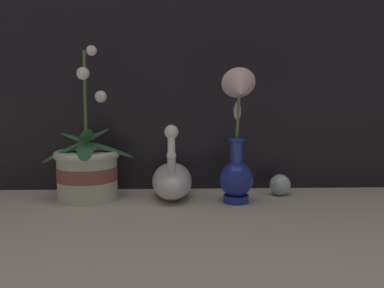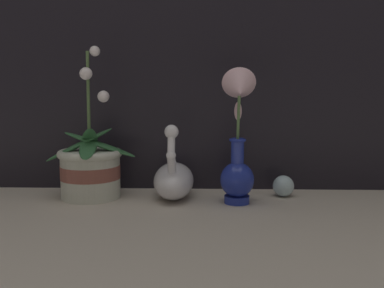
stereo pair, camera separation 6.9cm
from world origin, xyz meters
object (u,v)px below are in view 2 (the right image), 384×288
(orchid_potted_plant, at_px, (90,167))
(glass_sphere, at_px, (283,186))
(swan_figurine, at_px, (174,178))
(blue_vase, at_px, (238,150))

(orchid_potted_plant, height_order, glass_sphere, orchid_potted_plant)
(orchid_potted_plant, relative_size, swan_figurine, 1.94)
(orchid_potted_plant, bearing_deg, blue_vase, -8.94)
(orchid_potted_plant, bearing_deg, swan_figurine, 0.20)
(orchid_potted_plant, height_order, swan_figurine, orchid_potted_plant)
(blue_vase, bearing_deg, orchid_potted_plant, 171.06)
(orchid_potted_plant, xyz_separation_m, blue_vase, (0.37, -0.06, 0.05))
(orchid_potted_plant, relative_size, glass_sphere, 6.94)
(orchid_potted_plant, distance_m, glass_sphere, 0.50)
(swan_figurine, relative_size, glass_sphere, 3.58)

